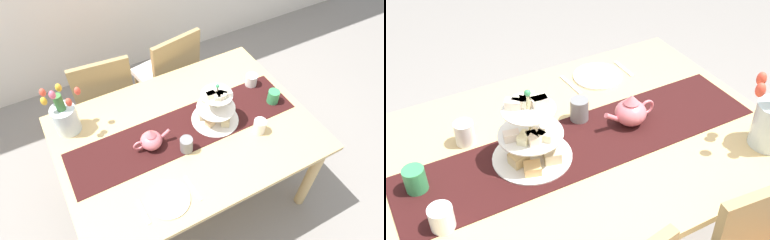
{
  "view_description": "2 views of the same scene",
  "coord_description": "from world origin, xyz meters",
  "views": [
    {
      "loc": [
        -0.6,
        -1.19,
        2.39
      ],
      "look_at": [
        0.04,
        -0.0,
        0.82
      ],
      "focal_mm": 32.08,
      "sensor_mm": 36.0,
      "label": 1
    },
    {
      "loc": [
        0.69,
        1.23,
        1.92
      ],
      "look_at": [
        -0.01,
        -0.04,
        0.81
      ],
      "focal_mm": 44.04,
      "sensor_mm": 36.0,
      "label": 2
    }
  ],
  "objects": [
    {
      "name": "dining_table",
      "position": [
        0.0,
        0.0,
        0.64
      ],
      "size": [
        1.56,
        1.1,
        0.73
      ],
      "color": "tan",
      "rests_on": "ground_plane"
    },
    {
      "name": "ground_plane",
      "position": [
        0.0,
        0.0,
        0.0
      ],
      "size": [
        8.0,
        8.0,
        0.0
      ],
      "primitive_type": "plane",
      "color": "gray"
    },
    {
      "name": "chair_left",
      "position": [
        -0.31,
        0.78,
        0.5
      ],
      "size": [
        0.46,
        0.46,
        0.91
      ],
      "color": "#9C8254",
      "rests_on": "ground_plane"
    },
    {
      "name": "mug_grey",
      "position": [
        -0.06,
        -0.12,
        0.78
      ],
      "size": [
        0.08,
        0.08,
        0.09
      ],
      "primitive_type": "cylinder",
      "color": "slate",
      "rests_on": "table_runner"
    },
    {
      "name": "mug_white_text",
      "position": [
        0.4,
        -0.21,
        0.78
      ],
      "size": [
        0.08,
        0.08,
        0.09
      ],
      "primitive_type": "cylinder",
      "color": "white",
      "rests_on": "dining_table"
    },
    {
      "name": "teapot",
      "position": [
        -0.23,
        0.0,
        0.79
      ],
      "size": [
        0.24,
        0.13,
        0.14
      ],
      "color": "#D66B75",
      "rests_on": "table_runner"
    },
    {
      "name": "cream_jug",
      "position": [
        0.59,
        0.16,
        0.77
      ],
      "size": [
        0.08,
        0.08,
        0.08
      ],
      "primitive_type": "cylinder",
      "color": "white",
      "rests_on": "dining_table"
    },
    {
      "name": "dinner_plate_left",
      "position": [
        -0.3,
        -0.37,
        0.73
      ],
      "size": [
        0.23,
        0.23,
        0.01
      ],
      "primitive_type": "cylinder",
      "color": "white",
      "rests_on": "dining_table"
    },
    {
      "name": "chair_right",
      "position": [
        0.25,
        0.78,
        0.5
      ],
      "size": [
        0.48,
        0.48,
        0.91
      ],
      "color": "#9C8254",
      "rests_on": "ground_plane"
    },
    {
      "name": "table_runner",
      "position": [
        0.0,
        0.02,
        0.73
      ],
      "size": [
        1.46,
        0.35,
        0.0
      ],
      "primitive_type": "cube",
      "color": "black",
      "rests_on": "dining_table"
    },
    {
      "name": "mug_orange",
      "position": [
        0.62,
        -0.04,
        0.78
      ],
      "size": [
        0.08,
        0.08,
        0.09
      ],
      "primitive_type": "cylinder",
      "color": "#389356",
      "rests_on": "dining_table"
    },
    {
      "name": "fork_left",
      "position": [
        -0.44,
        -0.37,
        0.73
      ],
      "size": [
        0.02,
        0.15,
        0.01
      ],
      "primitive_type": "cube",
      "rotation": [
        0.0,
        0.0,
        0.01
      ],
      "color": "silver",
      "rests_on": "dining_table"
    },
    {
      "name": "knife_left",
      "position": [
        -0.15,
        -0.37,
        0.73
      ],
      "size": [
        0.02,
        0.17,
        0.01
      ],
      "primitive_type": "cube",
      "rotation": [
        0.0,
        0.0,
        0.06
      ],
      "color": "silver",
      "rests_on": "dining_table"
    },
    {
      "name": "tulip_vase",
      "position": [
        -0.63,
        0.36,
        0.85
      ],
      "size": [
        0.22,
        0.18,
        0.39
      ],
      "color": "silver",
      "rests_on": "dining_table"
    },
    {
      "name": "tiered_cake_stand",
      "position": [
        0.21,
        0.0,
        0.83
      ],
      "size": [
        0.3,
        0.3,
        0.3
      ],
      "color": "beige",
      "rests_on": "table_runner"
    }
  ]
}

